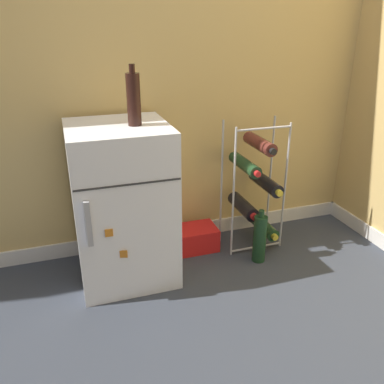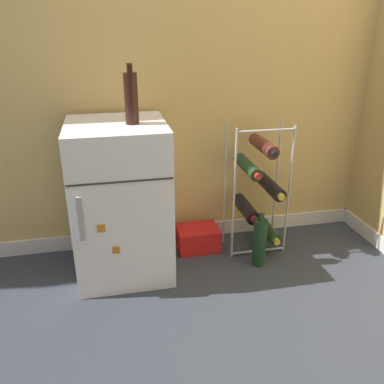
% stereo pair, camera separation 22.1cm
% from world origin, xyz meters
% --- Properties ---
extents(ground_plane, '(14.00, 14.00, 0.00)m').
position_xyz_m(ground_plane, '(0.00, 0.00, 0.00)').
color(ground_plane, '#333842').
extents(wall_back, '(6.99, 0.07, 2.50)m').
position_xyz_m(wall_back, '(0.00, 0.56, 1.24)').
color(wall_back, tan).
rests_on(wall_back, ground_plane).
extents(mini_fridge, '(0.49, 0.51, 0.82)m').
position_xyz_m(mini_fridge, '(-0.51, 0.26, 0.41)').
color(mini_fridge, white).
rests_on(mini_fridge, ground_plane).
extents(wine_rack, '(0.33, 0.32, 0.76)m').
position_xyz_m(wine_rack, '(0.27, 0.32, 0.37)').
color(wine_rack, '#B2B2B7').
rests_on(wine_rack, ground_plane).
extents(soda_box, '(0.24, 0.18, 0.14)m').
position_xyz_m(soda_box, '(-0.08, 0.37, 0.07)').
color(soda_box, red).
rests_on(soda_box, ground_plane).
extents(fridge_top_bottle, '(0.06, 0.06, 0.28)m').
position_xyz_m(fridge_top_bottle, '(-0.43, 0.23, 0.94)').
color(fridge_top_bottle, black).
rests_on(fridge_top_bottle, mini_fridge).
extents(loose_bottle_floor, '(0.07, 0.07, 0.32)m').
position_xyz_m(loose_bottle_floor, '(0.22, 0.13, 0.14)').
color(loose_bottle_floor, '#19381E').
rests_on(loose_bottle_floor, ground_plane).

